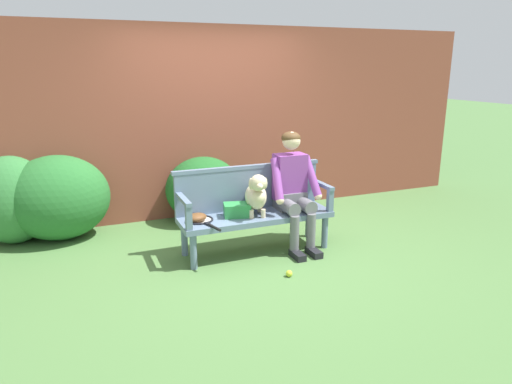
# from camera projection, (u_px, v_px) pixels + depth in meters

# --- Properties ---
(ground_plane) EXTENTS (40.00, 40.00, 0.00)m
(ground_plane) POSITION_uv_depth(u_px,v_px,m) (256.00, 251.00, 5.14)
(ground_plane) COLOR #4C753D
(brick_garden_fence) EXTENTS (8.00, 0.30, 2.51)m
(brick_garden_fence) POSITION_uv_depth(u_px,v_px,m) (210.00, 122.00, 6.29)
(brick_garden_fence) COLOR brown
(brick_garden_fence) RESTS_ON ground
(hedge_bush_far_right) EXTENTS (1.17, 0.92, 1.00)m
(hedge_bush_far_right) POSITION_uv_depth(u_px,v_px,m) (58.00, 198.00, 5.39)
(hedge_bush_far_right) COLOR #286B2D
(hedge_bush_far_right) RESTS_ON ground
(hedge_bush_mid_left) EXTENTS (0.86, 0.74, 1.02)m
(hedge_bush_mid_left) POSITION_uv_depth(u_px,v_px,m) (12.00, 200.00, 5.27)
(hedge_bush_mid_left) COLOR #337538
(hedge_bush_mid_left) RESTS_ON ground
(hedge_bush_far_left) EXTENTS (0.99, 0.86, 0.85)m
(hedge_bush_far_left) POSITION_uv_depth(u_px,v_px,m) (203.00, 189.00, 6.09)
(hedge_bush_far_left) COLOR #1E5B23
(hedge_bush_far_left) RESTS_ON ground
(garden_bench) EXTENTS (1.67, 0.50, 0.43)m
(garden_bench) POSITION_uv_depth(u_px,v_px,m) (256.00, 219.00, 5.04)
(garden_bench) COLOR slate
(garden_bench) RESTS_ON ground
(bench_backrest) EXTENTS (1.71, 0.06, 0.50)m
(bench_backrest) POSITION_uv_depth(u_px,v_px,m) (249.00, 187.00, 5.15)
(bench_backrest) COLOR slate
(bench_backrest) RESTS_ON garden_bench
(bench_armrest_left_end) EXTENTS (0.06, 0.50, 0.28)m
(bench_armrest_left_end) POSITION_uv_depth(u_px,v_px,m) (185.00, 207.00, 4.60)
(bench_armrest_left_end) COLOR slate
(bench_armrest_left_end) RESTS_ON garden_bench
(bench_armrest_right_end) EXTENTS (0.06, 0.50, 0.28)m
(bench_armrest_right_end) POSITION_uv_depth(u_px,v_px,m) (325.00, 191.00, 5.18)
(bench_armrest_right_end) COLOR slate
(bench_armrest_right_end) RESTS_ON garden_bench
(person_seated) EXTENTS (0.56, 0.65, 1.30)m
(person_seated) POSITION_uv_depth(u_px,v_px,m) (293.00, 186.00, 5.10)
(person_seated) COLOR black
(person_seated) RESTS_ON ground
(dog_on_bench) EXTENTS (0.30, 0.48, 0.48)m
(dog_on_bench) POSITION_uv_depth(u_px,v_px,m) (256.00, 194.00, 4.90)
(dog_on_bench) COLOR beige
(dog_on_bench) RESTS_ON garden_bench
(tennis_racket) EXTENTS (0.35, 0.58, 0.03)m
(tennis_racket) POSITION_uv_depth(u_px,v_px,m) (201.00, 220.00, 4.80)
(tennis_racket) COLOR black
(tennis_racket) RESTS_ON garden_bench
(baseball_glove) EXTENTS (0.27, 0.24, 0.09)m
(baseball_glove) POSITION_uv_depth(u_px,v_px,m) (197.00, 218.00, 4.77)
(baseball_glove) COLOR brown
(baseball_glove) RESTS_ON garden_bench
(sports_bag) EXTENTS (0.32, 0.26, 0.14)m
(sports_bag) POSITION_uv_depth(u_px,v_px,m) (237.00, 210.00, 4.94)
(sports_bag) COLOR #2D8E42
(sports_bag) RESTS_ON garden_bench
(tennis_ball) EXTENTS (0.07, 0.07, 0.07)m
(tennis_ball) POSITION_uv_depth(u_px,v_px,m) (289.00, 273.00, 4.51)
(tennis_ball) COLOR #CCDB33
(tennis_ball) RESTS_ON ground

